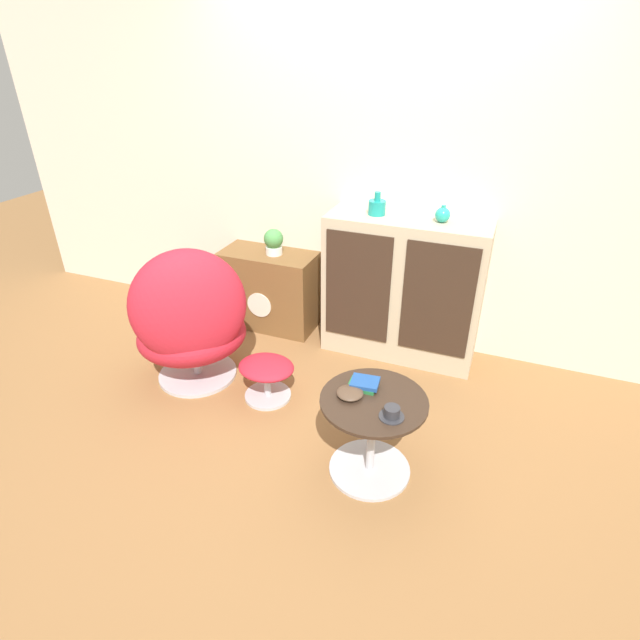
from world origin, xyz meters
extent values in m
plane|color=olive|center=(0.00, 0.00, 0.00)|extent=(12.00, 12.00, 0.00)
cube|color=beige|center=(0.00, 1.35, 1.30)|extent=(6.40, 0.06, 2.60)
cube|color=tan|center=(0.29, 1.12, 0.52)|extent=(1.09, 0.39, 1.03)
cube|color=#332319|center=(0.02, 0.92, 0.57)|extent=(0.46, 0.01, 0.78)
cube|color=#332319|center=(0.57, 0.92, 0.57)|extent=(0.46, 0.01, 0.78)
cube|color=brown|center=(-0.78, 1.14, 0.31)|extent=(0.74, 0.36, 0.63)
cylinder|color=beige|center=(-0.78, 0.95, 0.26)|extent=(0.20, 0.01, 0.20)
cylinder|color=#B7B7BC|center=(-0.93, 0.29, 0.01)|extent=(0.53, 0.53, 0.02)
cylinder|color=#B7B7BC|center=(-0.93, 0.29, 0.09)|extent=(0.06, 0.06, 0.13)
ellipsoid|color=#B21E2D|center=(-0.93, 0.29, 0.33)|extent=(0.94, 0.93, 0.34)
ellipsoid|color=#B21E2D|center=(-0.85, 0.19, 0.61)|extent=(0.84, 0.80, 0.77)
cylinder|color=#B7B7BC|center=(-0.36, 0.26, 0.01)|extent=(0.30, 0.30, 0.02)
cylinder|color=#B7B7BC|center=(-0.36, 0.26, 0.10)|extent=(0.04, 0.04, 0.17)
ellipsoid|color=#B21E2D|center=(-0.36, 0.26, 0.23)|extent=(0.37, 0.31, 0.09)
cylinder|color=#B7B7BC|center=(0.44, -0.12, 0.01)|extent=(0.44, 0.44, 0.02)
cylinder|color=#B7B7BC|center=(0.44, -0.12, 0.24)|extent=(0.04, 0.04, 0.45)
cylinder|color=#332319|center=(0.44, -0.12, 0.48)|extent=(0.55, 0.55, 0.02)
cylinder|color=teal|center=(0.07, 1.12, 1.08)|extent=(0.12, 0.12, 0.09)
cylinder|color=teal|center=(0.07, 1.12, 1.15)|extent=(0.04, 0.04, 0.06)
ellipsoid|color=teal|center=(0.51, 1.12, 1.08)|extent=(0.10, 0.10, 0.10)
cylinder|color=teal|center=(0.51, 1.12, 1.13)|extent=(0.03, 0.03, 0.02)
cylinder|color=silver|center=(-0.72, 1.14, 0.66)|extent=(0.13, 0.13, 0.06)
sphere|color=#478E47|center=(-0.72, 1.14, 0.75)|extent=(0.15, 0.15, 0.15)
cylinder|color=#2D2D33|center=(0.56, -0.22, 0.49)|extent=(0.12, 0.12, 0.01)
cylinder|color=#2D2D33|center=(0.56, -0.22, 0.52)|extent=(0.08, 0.08, 0.06)
cube|color=#237038|center=(0.36, -0.04, 0.50)|extent=(0.15, 0.12, 0.02)
cube|color=#1E478C|center=(0.37, -0.04, 0.52)|extent=(0.15, 0.13, 0.02)
ellipsoid|color=#4C3828|center=(0.32, -0.13, 0.51)|extent=(0.14, 0.14, 0.04)
camera|label=1|loc=(0.92, -2.05, 2.06)|focal=28.00mm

